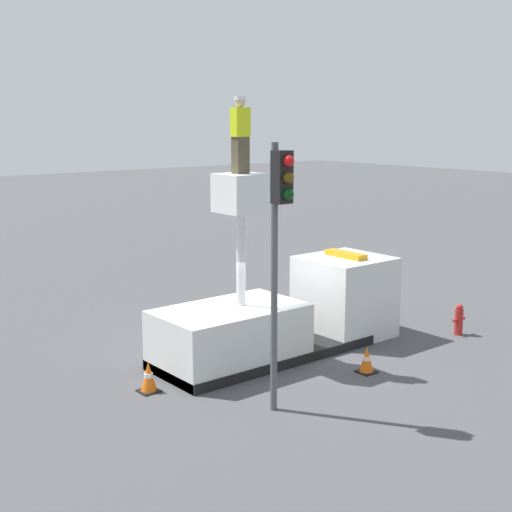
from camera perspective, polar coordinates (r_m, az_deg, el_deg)
name	(u,v)px	position (r m, az deg, el deg)	size (l,w,h in m)	color
ground_plane	(264,356)	(17.92, 0.66, -8.01)	(120.00, 120.00, 0.00)	#4C4C4F
bucket_truck	(284,316)	(18.05, 2.26, -4.78)	(6.76, 2.15, 4.57)	black
worker	(240,135)	(16.50, -1.26, 9.65)	(0.40, 0.26, 1.75)	brown
traffic_light_pole	(279,225)	(13.69, 1.87, 2.48)	(0.34, 0.57, 5.38)	#515156
fire_hydrant	(459,320)	(20.29, 15.92, -4.92)	(0.46, 0.22, 0.86)	#B2231E
traffic_cone_rear	(149,378)	(15.78, -8.59, -9.59)	(0.43, 0.43, 0.67)	black
traffic_cone_curbside	(367,360)	(16.93, 8.84, -8.24)	(0.42, 0.42, 0.63)	black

